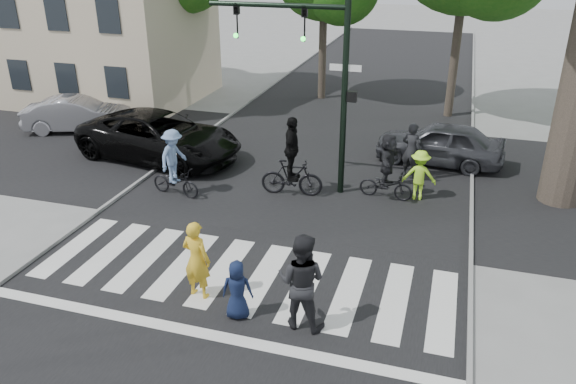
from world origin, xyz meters
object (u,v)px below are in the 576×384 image
at_px(cyclist_mid, 292,164).
at_px(car_silver, 78,114).
at_px(pedestrian_child, 237,290).
at_px(car_suv, 159,136).
at_px(cyclist_left, 174,167).
at_px(car_grey, 440,143).
at_px(cyclist_right, 387,170).
at_px(traffic_signal, 316,62).
at_px(pedestrian_adult, 301,281).
at_px(pedestrian_woman, 197,260).

height_order(cyclist_mid, car_silver, cyclist_mid).
relative_size(pedestrian_child, car_suv, 0.22).
xyz_separation_m(cyclist_left, car_grey, (7.40, 5.00, -0.17)).
bearing_deg(cyclist_right, car_suv, 172.80).
bearing_deg(pedestrian_child, car_silver, -54.74).
bearing_deg(cyclist_mid, cyclist_left, -162.89).
height_order(traffic_signal, car_grey, traffic_signal).
relative_size(pedestrian_adult, cyclist_right, 1.01).
bearing_deg(pedestrian_adult, cyclist_left, -39.03).
bearing_deg(car_silver, pedestrian_woman, -154.35).
relative_size(cyclist_right, car_silver, 0.49).
height_order(pedestrian_woman, pedestrian_adult, pedestrian_adult).
height_order(cyclist_left, cyclist_mid, cyclist_mid).
bearing_deg(car_grey, cyclist_right, -15.17).
bearing_deg(traffic_signal, cyclist_mid, -130.60).
distance_m(cyclist_right, car_silver, 12.99).
relative_size(traffic_signal, pedestrian_adult, 2.94).
bearing_deg(car_suv, pedestrian_woman, -136.33).
bearing_deg(traffic_signal, car_silver, 164.84).
distance_m(traffic_signal, pedestrian_adult, 7.30).
relative_size(traffic_signal, pedestrian_woman, 3.36).
xyz_separation_m(pedestrian_adult, car_suv, (-7.23, 7.54, -0.20)).
relative_size(traffic_signal, cyclist_mid, 2.47).
distance_m(cyclist_left, car_suv, 3.27).
xyz_separation_m(pedestrian_child, cyclist_right, (2.08, 6.65, 0.25)).
bearing_deg(cyclist_right, pedestrian_woman, -117.10).
distance_m(pedestrian_adult, car_grey, 10.14).
distance_m(cyclist_left, car_grey, 8.93).
bearing_deg(car_silver, pedestrian_adult, -148.99).
height_order(pedestrian_child, car_suv, car_suv).
relative_size(pedestrian_adult, cyclist_mid, 0.84).
height_order(pedestrian_woman, car_silver, pedestrian_woman).
xyz_separation_m(traffic_signal, pedestrian_adult, (1.44, -6.55, -2.88)).
relative_size(car_silver, car_grey, 0.97).
distance_m(pedestrian_woman, pedestrian_adult, 2.42).
height_order(car_silver, car_grey, car_grey).
xyz_separation_m(traffic_signal, pedestrian_child, (0.13, -6.67, -3.26)).
height_order(traffic_signal, cyclist_left, traffic_signal).
bearing_deg(pedestrian_woman, car_grey, -105.66).
height_order(pedestrian_woman, cyclist_left, cyclist_left).
bearing_deg(pedestrian_woman, pedestrian_adult, -178.28).
bearing_deg(pedestrian_adult, cyclist_mid, -67.88).
relative_size(pedestrian_child, cyclist_mid, 0.53).
distance_m(pedestrian_child, cyclist_right, 6.98).
height_order(traffic_signal, pedestrian_child, traffic_signal).
bearing_deg(car_suv, traffic_signal, -89.90).
distance_m(pedestrian_child, car_silver, 14.23).
distance_m(car_suv, car_silver, 5.01).
relative_size(traffic_signal, car_grey, 1.41).
height_order(pedestrian_child, car_grey, car_grey).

